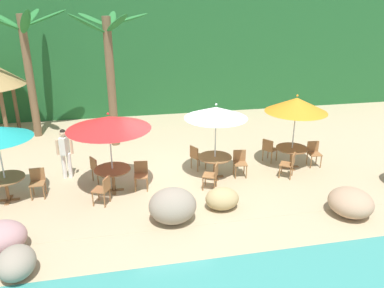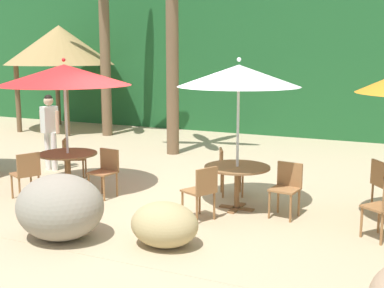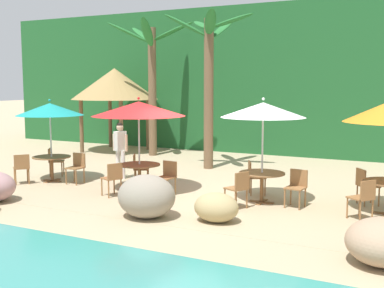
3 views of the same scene
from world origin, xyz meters
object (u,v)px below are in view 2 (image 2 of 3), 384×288
at_px(chair_red_inland, 71,156).
at_px(waiter_in_white, 50,127).
at_px(dining_table_red, 68,159).
at_px(chair_red_seaward, 106,169).
at_px(chair_red_left, 27,172).
at_px(umbrella_red, 64,75).
at_px(chair_white_left, 202,189).
at_px(umbrella_white, 239,76).
at_px(chair_orange_inland, 384,182).
at_px(palm_tree_second, 173,20).
at_px(chair_white_inland, 227,168).
at_px(dining_table_white, 237,174).
at_px(palapa_hut, 59,46).
at_px(palm_tree_nearest, 104,23).
at_px(chair_white_seaward, 287,185).

bearing_deg(chair_red_inland, waiter_in_white, 151.45).
relative_size(dining_table_red, chair_red_seaward, 1.26).
bearing_deg(chair_red_seaward, chair_red_left, -144.29).
distance_m(umbrella_red, chair_white_left, 3.49).
distance_m(umbrella_red, umbrella_white, 3.31).
bearing_deg(dining_table_red, chair_orange_inland, 11.78).
xyz_separation_m(chair_red_inland, palm_tree_second, (0.62, 3.40, 2.88)).
distance_m(umbrella_red, chair_red_inland, 1.89).
bearing_deg(umbrella_red, chair_white_inland, 19.69).
relative_size(chair_red_seaward, chair_white_inland, 1.00).
xyz_separation_m(umbrella_white, dining_table_white, (-0.00, 0.00, -1.62)).
relative_size(umbrella_red, chair_orange_inland, 2.89).
height_order(chair_red_seaward, umbrella_white, umbrella_white).
distance_m(chair_red_seaward, palapa_hut, 8.95).
height_order(chair_red_seaward, dining_table_white, chair_red_seaward).
xyz_separation_m(chair_orange_inland, palm_tree_nearest, (-8.69, 4.70, 2.99)).
bearing_deg(palm_tree_second, chair_red_inland, -100.36).
bearing_deg(waiter_in_white, umbrella_red, -39.87).
bearing_deg(dining_table_red, palapa_hut, 130.08).
height_order(umbrella_red, palm_tree_nearest, palm_tree_nearest).
relative_size(chair_red_left, chair_white_inland, 1.00).
relative_size(chair_white_seaward, waiter_in_white, 0.51).
bearing_deg(dining_table_white, chair_orange_inland, 21.00).
bearing_deg(chair_orange_inland, chair_white_left, -146.52).
bearing_deg(dining_table_white, chair_white_left, -109.12).
height_order(umbrella_red, chair_white_inland, umbrella_red).
bearing_deg(waiter_in_white, palm_tree_second, 60.72).
bearing_deg(umbrella_red, umbrella_white, 5.09).
bearing_deg(dining_table_red, umbrella_red, 90.00).
distance_m(chair_white_left, palapa_hut, 10.84).
bearing_deg(chair_white_left, palm_tree_nearest, 134.09).
distance_m(umbrella_white, chair_white_left, 1.92).
bearing_deg(chair_red_seaward, chair_orange_inland, 13.86).
distance_m(chair_red_left, chair_white_inland, 3.60).
relative_size(umbrella_white, palm_tree_nearest, 0.48).
xyz_separation_m(umbrella_red, waiter_in_white, (-1.48, 1.23, -1.22)).
xyz_separation_m(chair_white_left, chair_orange_inland, (2.52, 1.67, 0.00)).
bearing_deg(waiter_in_white, dining_table_red, -39.87).
distance_m(chair_red_inland, chair_red_left, 1.52).
bearing_deg(waiter_in_white, chair_white_seaward, -9.66).
relative_size(chair_orange_inland, waiter_in_white, 0.51).
xyz_separation_m(chair_red_inland, chair_orange_inland, (6.03, 0.46, 0.00)).
height_order(umbrella_red, chair_red_left, umbrella_red).
height_order(chair_red_seaward, chair_white_inland, same).
bearing_deg(waiter_in_white, umbrella_white, -11.16).
distance_m(chair_white_left, palm_tree_nearest, 9.36).
distance_m(dining_table_red, umbrella_white, 3.68).
xyz_separation_m(chair_red_left, palm_tree_second, (0.40, 4.91, 2.88)).
bearing_deg(chair_white_left, chair_white_inland, 96.76).
bearing_deg(chair_orange_inland, dining_table_white, -159.00).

